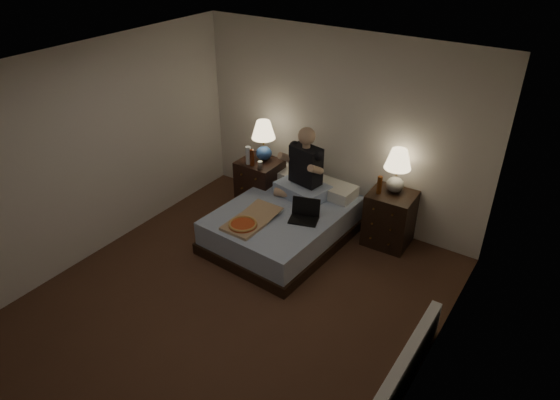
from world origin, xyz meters
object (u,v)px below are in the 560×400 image
Objects in this scene: lamp_right at (397,171)px; laptop at (304,212)px; lamp_left at (264,141)px; beer_bottle_left at (252,158)px; radiator at (404,371)px; bed at (283,224)px; beer_bottle_right at (379,185)px; nightstand_right at (389,218)px; pizza_box at (243,225)px; nightstand_left at (260,184)px; water_bottle at (248,155)px; person at (303,163)px; soda_can at (260,165)px.

lamp_right is 1.21m from laptop.
beer_bottle_left is (-0.02, -0.24, -0.16)m from lamp_left.
bed is at bearing 148.16° from radiator.
lamp_left reaches higher than lamp_right.
laptop is at bearing -133.12° from beer_bottle_right.
nightstand_right is 3.08× the size of beer_bottle_left.
nightstand_right is 0.93× the size of pizza_box.
bed is at bearing -39.37° from lamp_left.
bed is 2.52× the size of nightstand_left.
water_bottle is 0.27× the size of person.
laptop is 0.45× the size of pizza_box.
laptop is at bearing -27.93° from nightstand_left.
beer_bottle_left is (0.07, -0.01, -0.01)m from water_bottle.
pizza_box reaches higher than bed.
person is at bearing -169.79° from nightstand_right.
pizza_box is at bearing -56.62° from water_bottle.
beer_bottle_right is (-0.14, -0.15, -0.16)m from lamp_right.
nightstand_right is 1.26× the size of lamp_left.
nightstand_left is at bearing 147.46° from radiator.
radiator is at bearing -29.81° from water_bottle.
beer_bottle_left is at bearing -167.79° from lamp_right.
soda_can reaches higher than bed.
pizza_box is at bearing -65.55° from lamp_left.
water_bottle is (-1.94, -0.32, 0.48)m from nightstand_right.
water_bottle is 1.09× the size of beer_bottle_left.
nightstand_left is at bearing -172.32° from lamp_right.
beer_bottle_left reaches higher than nightstand_right.
lamp_right is at bearing 13.43° from soda_can.
nightstand_left is 3.10× the size of beer_bottle_right.
lamp_right is 0.26m from beer_bottle_right.
beer_bottle_right reaches higher than pizza_box.
laptop is at bearing -32.21° from lamp_left.
soda_can is 0.29× the size of laptop.
nightstand_right is at bearing 34.33° from bed.
nightstand_left is (-0.73, 0.50, 0.13)m from bed.
nightstand_right is 2.26m from radiator.
lamp_right is at bearing 47.40° from pizza_box.
water_bottle reaches higher than pizza_box.
soda_can is 0.63m from person.
lamp_right is 1.94m from pizza_box.
pizza_box is at bearing -101.97° from bed.
nightstand_left is 1.01× the size of nightstand_right.
radiator is (1.80, -1.25, -0.37)m from laptop.
pizza_box is (0.56, -1.11, 0.13)m from nightstand_left.
radiator is (2.88, -1.68, -0.63)m from beer_bottle_left.
beer_bottle_right is (-0.15, -0.08, 0.47)m from nightstand_right.
soda_can is (0.13, -0.16, 0.41)m from nightstand_left.
water_bottle is 1.21m from pizza_box.
radiator is at bearing -33.85° from lamp_left.
pizza_box is 0.47× the size of radiator.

